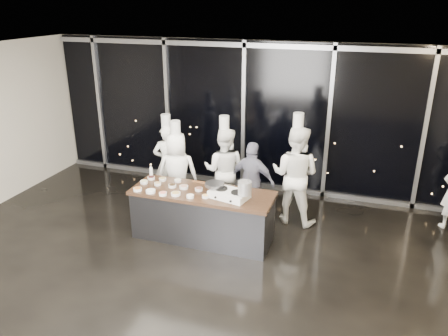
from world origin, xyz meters
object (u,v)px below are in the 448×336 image
(demo_counter, at_px, (203,215))
(stock_pot, at_px, (245,188))
(chef_left, at_px, (177,172))
(chef_center, at_px, (224,169))
(frying_pan, at_px, (214,184))
(chef_far_left, at_px, (168,162))
(guest, at_px, (252,181))
(chef_right, at_px, (295,174))
(stove, at_px, (229,194))

(demo_counter, relative_size, stock_pot, 11.18)
(chef_left, bearing_deg, chef_center, -174.64)
(demo_counter, height_order, chef_center, chef_center)
(frying_pan, relative_size, chef_far_left, 0.32)
(demo_counter, bearing_deg, chef_center, 90.06)
(frying_pan, xyz_separation_m, chef_far_left, (-1.49, 1.32, -0.24))
(chef_center, xyz_separation_m, guest, (0.62, -0.18, -0.09))
(chef_far_left, bearing_deg, frying_pan, 114.14)
(demo_counter, distance_m, frying_pan, 0.65)
(frying_pan, distance_m, chef_left, 1.38)
(chef_right, bearing_deg, demo_counter, 48.55)
(guest, relative_size, chef_right, 0.73)
(stove, relative_size, chef_center, 0.36)
(stock_pot, bearing_deg, stove, 164.58)
(stove, bearing_deg, demo_counter, -176.46)
(stock_pot, bearing_deg, chef_far_left, 144.54)
(guest, xyz_separation_m, chef_right, (0.77, 0.16, 0.18))
(demo_counter, distance_m, chef_far_left, 1.87)
(guest, distance_m, chef_right, 0.81)
(guest, height_order, chef_right, chef_right)
(demo_counter, bearing_deg, stove, -9.02)
(frying_pan, height_order, chef_left, chef_left)
(demo_counter, xyz_separation_m, chef_left, (-0.85, 0.84, 0.37))
(chef_far_left, relative_size, chef_right, 0.87)
(chef_left, bearing_deg, chef_far_left, -64.84)
(chef_far_left, relative_size, guest, 1.19)
(chef_far_left, height_order, chef_center, chef_center)
(demo_counter, relative_size, chef_right, 1.17)
(chef_left, height_order, chef_center, chef_center)
(stove, distance_m, guest, 1.11)
(chef_left, distance_m, guest, 1.48)
(demo_counter, xyz_separation_m, guest, (0.62, 1.00, 0.32))
(stock_pot, height_order, guest, guest)
(chef_far_left, distance_m, chef_center, 1.28)
(chef_left, bearing_deg, stove, 129.08)
(stock_pot, distance_m, chef_far_left, 2.57)
(chef_left, bearing_deg, chef_right, 171.44)
(demo_counter, distance_m, stock_pot, 1.07)
(stock_pot, relative_size, chef_right, 0.10)
(chef_left, relative_size, chef_right, 0.88)
(stock_pot, bearing_deg, demo_counter, 168.66)
(chef_right, bearing_deg, stove, 63.49)
(guest, bearing_deg, stock_pot, 108.56)
(demo_counter, xyz_separation_m, chef_center, (-0.00, 1.19, 0.41))
(chef_left, relative_size, guest, 1.21)
(stock_pot, distance_m, guest, 1.24)
(guest, bearing_deg, stove, 94.21)
(demo_counter, height_order, stock_pot, stock_pot)
(demo_counter, distance_m, stove, 0.73)
(chef_left, height_order, chef_right, chef_right)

